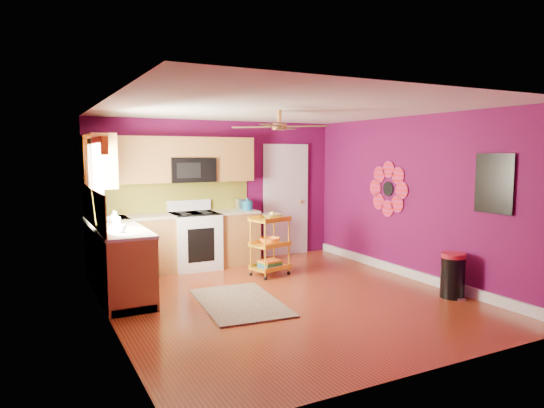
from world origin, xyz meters
TOP-DOWN VIEW (x-y plane):
  - ground at (0.00, 0.00)m, footprint 5.00×5.00m
  - room_envelope at (0.03, 0.00)m, footprint 4.54×5.04m
  - lower_cabinets at (-1.35, 1.82)m, footprint 2.81×2.31m
  - electric_range at (-0.55, 2.17)m, footprint 0.76×0.66m
  - upper_cabinetry at (-1.24, 2.17)m, footprint 2.80×2.30m
  - left_window at (-2.22, 1.05)m, footprint 0.08×1.35m
  - panel_door at (1.35, 2.47)m, footprint 0.95×0.11m
  - right_wall_art at (2.23, -0.34)m, footprint 0.04×2.74m
  - ceiling_fan at (0.00, 0.20)m, footprint 1.01×1.01m
  - shag_rug at (-0.65, 0.07)m, footprint 1.12×1.68m
  - rolling_cart at (0.36, 1.18)m, footprint 0.65×0.54m
  - trash_can at (1.99, -1.01)m, footprint 0.42×0.42m
  - teal_kettle at (0.40, 2.12)m, footprint 0.18×0.18m
  - toaster at (0.40, 2.33)m, footprint 0.22×0.15m
  - soap_bottle_a at (-1.97, 1.15)m, footprint 0.09×0.10m
  - soap_bottle_b at (-1.92, 1.62)m, footprint 0.14×0.14m
  - counter_dish at (-1.93, 1.84)m, footprint 0.24×0.24m
  - counter_cup at (-2.00, 0.66)m, footprint 0.12×0.12m

SIDE VIEW (x-z plane):
  - ground at x=0.00m, z-range 0.00..0.00m
  - shag_rug at x=-0.65m, z-range 0.00..0.02m
  - trash_can at x=1.99m, z-range 0.00..0.60m
  - lower_cabinets at x=-1.35m, z-range -0.04..0.90m
  - electric_range at x=-0.55m, z-range -0.08..1.05m
  - rolling_cart at x=0.36m, z-range 0.01..1.03m
  - counter_dish at x=-1.93m, z-range 0.94..1.00m
  - counter_cup at x=-2.00m, z-range 0.94..1.04m
  - teal_kettle at x=0.40m, z-range 0.92..1.13m
  - panel_door at x=1.35m, z-range -0.05..2.10m
  - soap_bottle_b at x=-1.92m, z-range 0.94..1.12m
  - toaster at x=0.40m, z-range 0.94..1.12m
  - soap_bottle_a at x=-1.97m, z-range 0.94..1.15m
  - right_wall_art at x=2.23m, z-range 0.92..1.96m
  - room_envelope at x=0.03m, z-range 0.37..2.89m
  - left_window at x=-2.22m, z-range 1.20..2.28m
  - upper_cabinetry at x=-1.24m, z-range 1.17..2.43m
  - ceiling_fan at x=0.00m, z-range 2.16..2.42m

